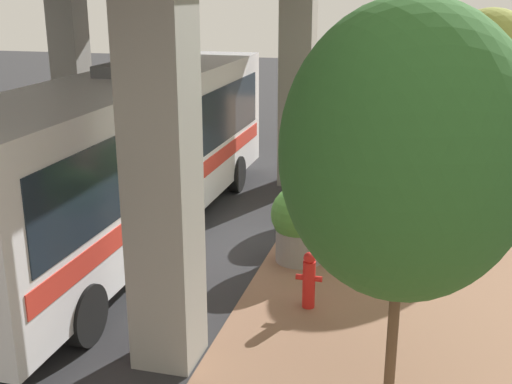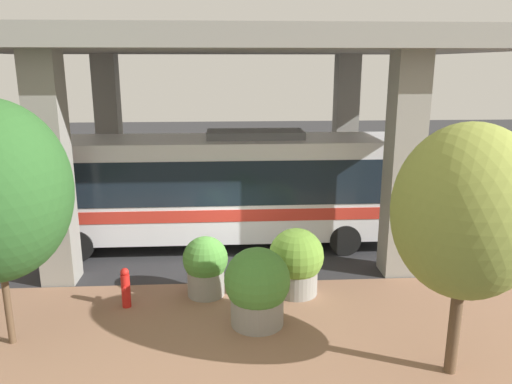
# 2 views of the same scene
# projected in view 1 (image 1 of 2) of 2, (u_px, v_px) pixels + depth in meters

# --- Properties ---
(ground_plane) EXTENTS (80.00, 80.00, 0.00)m
(ground_plane) POSITION_uv_depth(u_px,v_px,m) (274.00, 245.00, 14.13)
(ground_plane) COLOR #2D2D30
(ground_plane) RESTS_ON ground
(sidewalk_strip) EXTENTS (6.00, 40.00, 0.02)m
(sidewalk_strip) POSITION_uv_depth(u_px,v_px,m) (414.00, 258.00, 13.40)
(sidewalk_strip) COLOR #936B51
(sidewalk_strip) RESTS_ON ground
(bus) EXTENTS (2.68, 12.40, 3.86)m
(bus) POSITION_uv_depth(u_px,v_px,m) (130.00, 149.00, 13.88)
(bus) COLOR silver
(bus) RESTS_ON ground
(fire_hydrant) EXTENTS (0.46, 0.22, 1.06)m
(fire_hydrant) POSITION_uv_depth(u_px,v_px,m) (309.00, 280.00, 11.18)
(fire_hydrant) COLOR red
(fire_hydrant) RESTS_ON ground
(planter_front) EXTENTS (1.53, 1.53, 1.89)m
(planter_front) POSITION_uv_depth(u_px,v_px,m) (384.00, 206.00, 13.79)
(planter_front) COLOR gray
(planter_front) RESTS_ON ground
(planter_middle) EXTENTS (1.18, 1.18, 1.62)m
(planter_middle) POSITION_uv_depth(u_px,v_px,m) (299.00, 223.00, 13.05)
(planter_middle) COLOR gray
(planter_middle) RESTS_ON ground
(planter_back) EXTENTS (1.45, 1.45, 1.80)m
(planter_back) POSITION_uv_depth(u_px,v_px,m) (321.00, 187.00, 15.21)
(planter_back) COLOR gray
(planter_back) RESTS_ON ground
(street_tree_near) EXTENTS (2.74, 2.74, 4.98)m
(street_tree_near) POSITION_uv_depth(u_px,v_px,m) (487.00, 76.00, 15.96)
(street_tree_near) COLOR brown
(street_tree_near) RESTS_ON ground
(street_tree_far) EXTENTS (3.16, 3.16, 5.35)m
(street_tree_far) POSITION_uv_depth(u_px,v_px,m) (406.00, 153.00, 7.91)
(street_tree_far) COLOR brown
(street_tree_far) RESTS_ON ground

